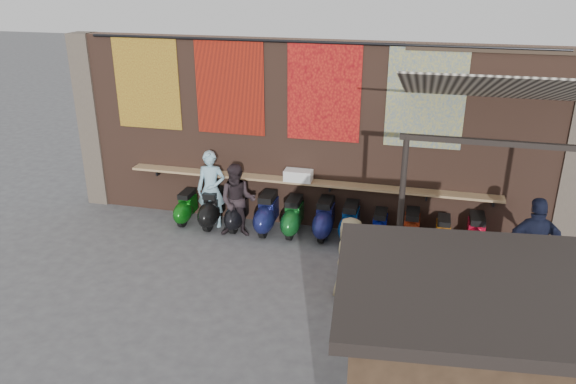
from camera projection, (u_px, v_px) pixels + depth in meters
The scene contains 34 objects.
ground at pixel (278, 282), 10.23m from camera, with size 70.00×70.00×0.00m, color #474749.
brick_wall at pixel (311, 136), 11.91m from camera, with size 10.00×0.40×4.00m, color brown.
pier_left at pixel (93, 121), 13.09m from camera, with size 0.50×0.50×4.00m, color #4C4238.
pier_right at pixel (576, 155), 10.73m from camera, with size 0.50×0.50×4.00m, color #4C4238.
eating_counter at pixel (306, 182), 11.92m from camera, with size 8.00×0.32×0.05m, color #9E7A51.
shelf_box at pixel (298, 175), 11.87m from camera, with size 0.59×0.31×0.23m, color white.
tapestry_redgold at pixel (147, 83), 12.16m from camera, with size 1.50×0.02×2.00m, color maroon.
tapestry_sun at pixel (230, 88), 11.72m from camera, with size 1.50×0.02×2.00m, color red.
tapestry_orange at pixel (324, 92), 11.27m from camera, with size 1.50×0.02×2.00m, color red.
tapestry_multi at pixel (426, 98), 10.82m from camera, with size 1.50×0.02×2.00m, color #2B539E.
hang_rail at pixel (310, 42), 10.96m from camera, with size 0.06×0.06×9.50m, color black.
scooter_stool_0 at pixel (186, 208), 12.51m from camera, with size 0.34×0.75×0.71m, color #0B510D, non-canonical shape.
scooter_stool_1 at pixel (212, 209), 12.32m from camera, with size 0.39×0.86×0.82m, color black, non-canonical shape.
scooter_stool_2 at pixel (237, 212), 12.21m from camera, with size 0.36×0.81×0.77m, color black, non-canonical shape.
scooter_stool_3 at pixel (267, 214), 12.04m from camera, with size 0.40×0.89×0.85m, color #131849, non-canonical shape.
scooter_stool_4 at pixel (293, 217), 11.93m from camera, with size 0.38×0.84×0.80m, color #10521C, non-canonical shape.
scooter_stool_5 at pixel (324, 219), 11.82m from camera, with size 0.39×0.87×0.82m, color navy, non-canonical shape.
scooter_stool_6 at pixel (350, 223), 11.66m from camera, with size 0.38×0.84×0.80m, color navy, non-canonical shape.
scooter_stool_7 at pixel (379, 228), 11.53m from camera, with size 0.33×0.74×0.71m, color navy, non-canonical shape.
scooter_stool_8 at pixel (411, 230), 11.37m from camera, with size 0.37×0.82×0.78m, color maroon, non-canonical shape.
scooter_stool_9 at pixel (443, 235), 11.22m from camera, with size 0.34×0.75×0.71m, color #91500D, non-canonical shape.
scooter_stool_10 at pixel (476, 236), 11.09m from camera, with size 0.38×0.85×0.81m, color #B30D2A, non-canonical shape.
diner_left at pixel (211, 189), 12.17m from camera, with size 0.63×0.41×1.72m, color #8EBDCF.
diner_right at pixel (238, 201), 11.73m from camera, with size 0.77×0.60×1.59m, color #2A2024.
shopper_navy at pixel (534, 247), 9.56m from camera, with size 1.06×0.44×1.81m, color black.
shopper_grey at pixel (472, 293), 8.18m from camera, with size 1.20×0.69×1.86m, color #4E4E52.
shopper_tan at pixel (350, 259), 9.50m from camera, with size 0.73×0.48×1.50m, color #8F7F5B.
stall_roof at pixel (491, 288), 4.97m from camera, with size 2.74×2.11×0.12m, color black.
stall_sign at pixel (465, 305), 6.14m from camera, with size 1.20×0.04×0.50m, color gold.
stall_shelf at pixel (455, 375), 6.50m from camera, with size 2.03×0.10×0.06m, color #473321.
awning_canvas at pixel (504, 89), 8.92m from camera, with size 3.20×3.40×0.03m, color beige.
awning_ledger at pixel (498, 49), 10.20m from camera, with size 3.30×0.08×0.12m, color #33261C.
awning_header at pixel (510, 144), 7.75m from camera, with size 3.00×0.08×0.08m, color black.
awning_post_left at pixel (399, 232), 8.64m from camera, with size 0.09×0.09×3.10m, color black.
Camera 1 is at (2.34, -8.56, 5.36)m, focal length 35.00 mm.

